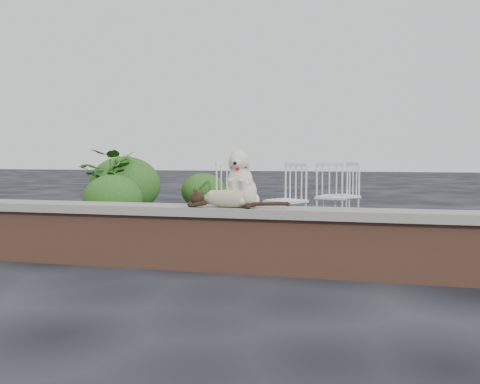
% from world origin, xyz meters
% --- Properties ---
extents(ground, '(60.00, 60.00, 0.00)m').
position_xyz_m(ground, '(0.00, 0.00, 0.00)').
color(ground, black).
rests_on(ground, ground).
extents(brick_wall, '(6.00, 0.30, 0.50)m').
position_xyz_m(brick_wall, '(0.00, 0.00, 0.25)').
color(brick_wall, brown).
rests_on(brick_wall, ground).
extents(capstone, '(6.20, 0.40, 0.08)m').
position_xyz_m(capstone, '(0.00, 0.00, 0.54)').
color(capstone, slate).
rests_on(capstone, brick_wall).
extents(dog, '(0.34, 0.45, 0.51)m').
position_xyz_m(dog, '(0.23, 0.07, 0.84)').
color(dog, beige).
rests_on(dog, capstone).
extents(cat, '(1.06, 0.27, 0.18)m').
position_xyz_m(cat, '(0.15, -0.08, 0.67)').
color(cat, tan).
rests_on(cat, capstone).
extents(chair_a, '(0.79, 0.79, 0.94)m').
position_xyz_m(chair_a, '(-0.53, 2.70, 0.47)').
color(chair_a, white).
rests_on(chair_a, ground).
extents(chair_e, '(0.70, 0.70, 0.94)m').
position_xyz_m(chair_e, '(-0.89, 4.62, 0.47)').
color(chair_e, white).
rests_on(chair_e, ground).
extents(chair_c, '(0.67, 0.67, 0.94)m').
position_xyz_m(chair_c, '(0.85, 2.92, 0.47)').
color(chair_c, white).
rests_on(chair_c, ground).
extents(chair_b, '(0.78, 0.78, 0.94)m').
position_xyz_m(chair_b, '(0.30, 2.16, 0.47)').
color(chair_b, white).
rests_on(chair_b, ground).
extents(chair_d, '(0.77, 0.77, 0.94)m').
position_xyz_m(chair_d, '(0.95, 3.17, 0.47)').
color(chair_d, white).
rests_on(chair_d, ground).
extents(potted_plant_a, '(1.17, 1.06, 1.15)m').
position_xyz_m(potted_plant_a, '(-3.25, 4.18, 0.57)').
color(potted_plant_a, '#205016').
rests_on(potted_plant_a, ground).
extents(potted_plant_b, '(0.87, 0.87, 1.11)m').
position_xyz_m(potted_plant_b, '(-3.09, 4.27, 0.55)').
color(potted_plant_b, '#205016').
rests_on(potted_plant_b, ground).
extents(shrubbery, '(2.42, 3.19, 1.08)m').
position_xyz_m(shrubbery, '(-2.86, 4.49, 0.42)').
color(shrubbery, '#205016').
rests_on(shrubbery, ground).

